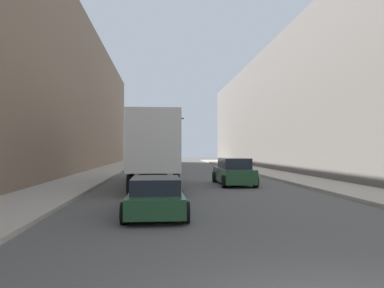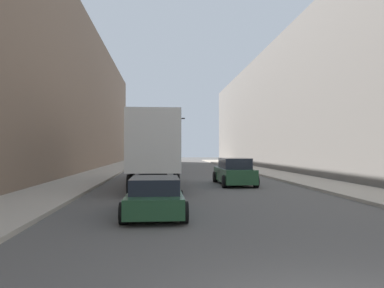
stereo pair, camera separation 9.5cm
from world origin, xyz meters
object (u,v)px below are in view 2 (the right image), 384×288
object	(u,v)px
suv_car	(234,172)
sedan_car	(155,197)
semi_truck	(155,148)
traffic_signal_gantry	(143,131)

from	to	relation	value
suv_car	sedan_car	bearing A→B (deg)	-114.44
semi_truck	traffic_signal_gantry	distance (m)	14.65
semi_truck	traffic_signal_gantry	bearing A→B (deg)	95.76
semi_truck	traffic_signal_gantry	xyz separation A→B (m)	(-1.46, 14.47, 1.76)
semi_truck	traffic_signal_gantry	world-z (taller)	traffic_signal_gantry
semi_truck	suv_car	bearing A→B (deg)	-8.85
suv_car	traffic_signal_gantry	world-z (taller)	traffic_signal_gantry
semi_truck	sedan_car	world-z (taller)	semi_truck
sedan_car	suv_car	xyz separation A→B (m)	(4.66, 10.25, 0.18)
semi_truck	sedan_car	xyz separation A→B (m)	(0.16, -11.00, -1.67)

